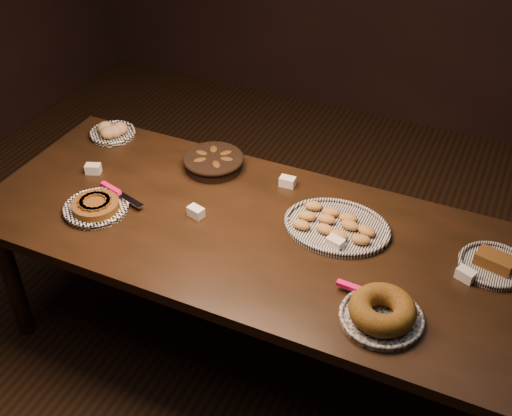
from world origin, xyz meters
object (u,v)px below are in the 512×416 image
at_px(buffet_table, 253,241).
at_px(bundt_cake_plate, 382,312).
at_px(apple_tart_plate, 96,206).
at_px(madeleine_platter, 336,226).

relative_size(buffet_table, bundt_cake_plate, 6.85).
xyz_separation_m(buffet_table, apple_tart_plate, (-0.67, -0.17, 0.09)).
relative_size(madeleine_platter, bundt_cake_plate, 1.28).
xyz_separation_m(madeleine_platter, bundt_cake_plate, (0.32, -0.42, 0.02)).
distance_m(apple_tart_plate, madeleine_platter, 1.04).
height_order(buffet_table, apple_tart_plate, apple_tart_plate).
height_order(buffet_table, bundt_cake_plate, bundt_cake_plate).
height_order(apple_tart_plate, madeleine_platter, apple_tart_plate).
bearing_deg(bundt_cake_plate, madeleine_platter, 127.65).
distance_m(madeleine_platter, bundt_cake_plate, 0.52).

